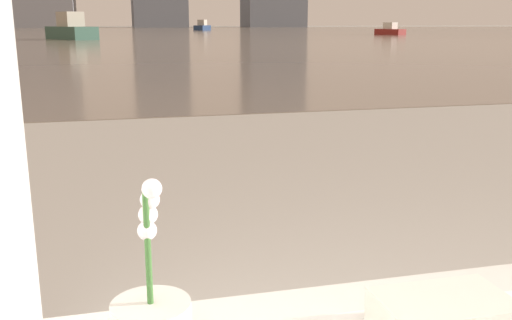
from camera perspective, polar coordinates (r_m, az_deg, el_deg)
potted_orchid at (r=1.16m, az=-10.42°, el=-15.12°), size 0.15×0.15×0.35m
towel_stack at (r=1.26m, az=18.24°, el=-14.61°), size 0.27×0.17×0.08m
harbor_water at (r=62.06m, az=-13.90°, el=12.24°), size 180.00×110.00×0.01m
harbor_boat_0 at (r=40.13m, az=-18.01°, el=12.29°), size 3.59×4.93×1.76m
harbor_boat_2 at (r=78.31m, az=-5.39°, el=13.15°), size 2.79×3.83×1.37m
harbor_boat_4 at (r=52.83m, az=13.26°, el=12.50°), size 1.89×3.02×1.07m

